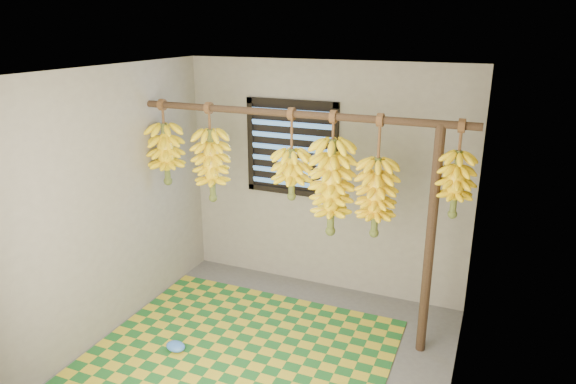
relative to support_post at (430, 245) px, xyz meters
The scene contains 16 objects.
floor 1.71m from the support_post, 149.74° to the right, with size 3.00×3.00×0.01m, color #535353.
ceiling 1.98m from the support_post, 149.74° to the right, with size 3.00×3.00×0.01m, color silver.
wall_back 1.46m from the support_post, 146.14° to the left, with size 3.00×0.01×2.40m, color gray.
wall_left 2.80m from the support_post, 165.49° to the right, with size 0.01×3.00×2.40m, color gray.
wall_right 0.79m from the support_post, 66.46° to the right, with size 0.01×3.00×2.40m, color gray.
window 1.80m from the support_post, 153.40° to the left, with size 1.00×0.04×1.00m.
hanging_pole 1.56m from the support_post, behind, with size 0.06×0.06×3.00m, color #432C1F.
support_post is the anchor object (origin of this frame).
woven_mat 1.85m from the support_post, 156.22° to the right, with size 2.50×2.00×0.01m, color #1B5F24.
plastic_bag 2.35m from the support_post, 156.39° to the right, with size 0.19×0.14×0.08m, color #3A75D8.
banana_bunch_a 2.60m from the support_post, behind, with size 0.33×0.33×0.82m.
banana_bunch_b 2.09m from the support_post, behind, with size 0.34×0.34×0.93m.
banana_bunch_c 1.32m from the support_post, behind, with size 0.34×0.34×0.81m.
banana_bunch_d 0.94m from the support_post, behind, with size 0.37×0.37×1.08m.
banana_bunch_e 0.59m from the support_post, behind, with size 0.33×0.33×1.04m.
banana_bunch_f 0.56m from the support_post, ahead, with size 0.28×0.28×0.78m.
Camera 1 is at (1.62, -3.31, 2.73)m, focal length 32.00 mm.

